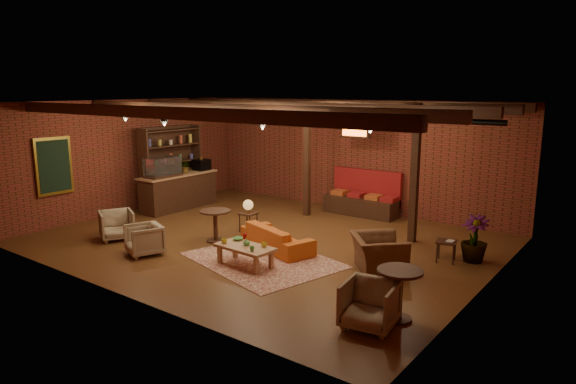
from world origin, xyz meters
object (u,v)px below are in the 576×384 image
Objects in this scene: round_table_left at (215,220)px; round_table_right at (399,287)px; plant_tall at (478,192)px; armchair_b at (144,238)px; armchair_far at (369,303)px; armchair_a at (117,224)px; sofa at (277,237)px; coffee_table at (245,248)px; side_table_book at (447,242)px; side_table_lamp at (248,207)px; armchair_right at (378,248)px.

round_table_right reaches higher than round_table_left.
round_table_right is 0.28× the size of plant_tall.
round_table_left is at bearing 92.98° from armchair_b.
armchair_a is at bearing 166.81° from armchair_far.
plant_tall reaches higher than round_table_right.
armchair_far reaches higher than armchair_a.
round_table_right is at bearing -13.96° from round_table_left.
armchair_a is (-3.53, -1.64, 0.10)m from sofa.
sofa is 1.24m from coffee_table.
armchair_far is at bearing -87.92° from side_table_book.
side_table_lamp is 0.99× the size of round_table_right.
armchair_a is at bearing -171.21° from armchair_b.
plant_tall is (5.22, 1.06, 0.85)m from side_table_lamp.
armchair_a is 6.20m from armchair_right.
side_table_lamp is 1.09× the size of round_table_left.
side_table_lamp reaches higher than round_table_left.
armchair_far reaches higher than armchair_b.
armchair_right reaches higher than round_table_left.
armchair_b is (1.45, -0.34, -0.02)m from armchair_a.
sofa is 4.31m from plant_tall.
coffee_table is at bearing -27.22° from round_table_left.
armchair_right is (2.28, 1.34, 0.10)m from coffee_table.
armchair_a is 7.48m from side_table_book.
side_table_lamp is 0.28× the size of plant_tall.
round_table_right is 3.57m from plant_tall.
armchair_a is 0.93× the size of round_table_right.
round_table_right is 1.05× the size of armchair_far.
armchair_b is at bearing 169.20° from armchair_far.
sofa is 4.04m from armchair_far.
coffee_table is 3.41m from armchair_far.
armchair_b is 0.25× the size of plant_tall.
armchair_far reaches higher than sofa.
round_table_left is 0.91× the size of round_table_right.
armchair_right is 2.18m from round_table_right.
sofa is at bearing -154.40° from plant_tall.
armchair_b is (-0.60, -2.71, -0.25)m from side_table_lamp.
round_table_left is 0.98× the size of armchair_a.
side_table_book is at bearing 54.38° from armchair_b.
plant_tall is at bearing -136.60° from sofa.
coffee_table is 4.83m from plant_tall.
armchair_far is at bearing -15.72° from coffee_table.
round_table_left is at bearing 166.04° from round_table_right.
plant_tall is at bearing 11.47° from side_table_lamp.
side_table_book is at bearing 8.52° from side_table_lamp.
sofa reaches higher than side_table_book.
armchair_b is 5.75m from round_table_right.
coffee_table reaches higher than side_table_book.
side_table_book is 1.19m from plant_tall.
round_table_right is at bearing 173.44° from sofa.
plant_tall is at bearing -37.61° from armchair_a.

